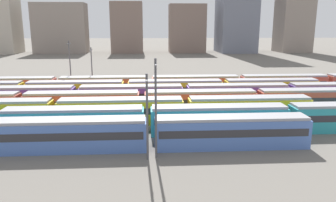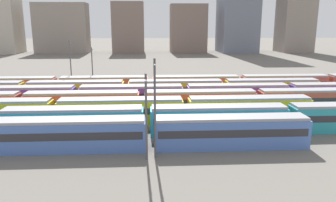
% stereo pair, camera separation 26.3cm
% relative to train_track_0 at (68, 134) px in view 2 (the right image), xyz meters
% --- Properties ---
extents(ground_plane, '(600.00, 600.00, 0.00)m').
position_rel_train_track_0_xyz_m(ground_plane, '(-10.91, 15.60, -1.90)').
color(ground_plane, '#666059').
extents(train_track_0, '(55.80, 3.06, 3.75)m').
position_rel_train_track_0_xyz_m(train_track_0, '(0.00, 0.00, 0.00)').
color(train_track_0, '#4C70BC').
rests_on(train_track_0, ground_plane).
extents(train_track_1, '(112.50, 3.06, 3.75)m').
position_rel_train_track_0_xyz_m(train_track_1, '(27.93, 5.20, 0.00)').
color(train_track_1, teal).
rests_on(train_track_1, ground_plane).
extents(train_track_2, '(55.80, 3.06, 3.75)m').
position_rel_train_track_0_xyz_m(train_track_2, '(5.23, 10.40, 0.00)').
color(train_track_2, yellow).
rests_on(train_track_2, ground_plane).
extents(train_track_3, '(74.70, 3.06, 3.75)m').
position_rel_train_track_0_xyz_m(train_track_3, '(8.17, 15.60, 0.00)').
color(train_track_3, '#BC4C38').
rests_on(train_track_3, ground_plane).
extents(train_track_4, '(74.70, 3.06, 3.75)m').
position_rel_train_track_0_xyz_m(train_track_4, '(15.68, 20.80, 0.00)').
color(train_track_4, '#6B429E').
rests_on(train_track_4, ground_plane).
extents(train_track_5, '(74.70, 3.06, 3.75)m').
position_rel_train_track_0_xyz_m(train_track_5, '(4.93, 26.00, 0.00)').
color(train_track_5, yellow).
rests_on(train_track_5, ground_plane).
extents(train_track_6, '(112.50, 3.06, 3.75)m').
position_rel_train_track_0_xyz_m(train_track_6, '(28.49, 31.20, 0.00)').
color(train_track_6, '#BC4C38').
rests_on(train_track_6, ground_plane).
extents(catenary_pole_0, '(0.24, 3.20, 10.81)m').
position_rel_train_track_0_xyz_m(catenary_pole_0, '(9.97, -2.71, 4.06)').
color(catenary_pole_0, '#4C4C51').
rests_on(catenary_pole_0, ground_plane).
extents(catenary_pole_1, '(0.24, 3.20, 9.47)m').
position_rel_train_track_0_xyz_m(catenary_pole_1, '(-2.70, 34.45, 3.37)').
color(catenary_pole_1, '#4C4C51').
rests_on(catenary_pole_1, ground_plane).
extents(catenary_pole_2, '(0.24, 3.20, 9.32)m').
position_rel_train_track_0_xyz_m(catenary_pole_2, '(9.05, -3.24, 3.29)').
color(catenary_pole_2, '#4C4C51').
rests_on(catenary_pole_2, ground_plane).
extents(catenary_pole_3, '(0.24, 3.20, 10.84)m').
position_rel_train_track_0_xyz_m(catenary_pole_3, '(-7.16, 34.24, 4.07)').
color(catenary_pole_3, '#4C4C51').
rests_on(catenary_pole_3, ground_plane).
extents(distant_building_0, '(15.99, 15.23, 26.52)m').
position_rel_train_track_0_xyz_m(distant_building_0, '(-62.92, 135.40, 11.36)').
color(distant_building_0, '#B2A899').
rests_on(distant_building_0, ground_plane).
extents(distant_building_1, '(25.74, 12.03, 24.44)m').
position_rel_train_track_0_xyz_m(distant_building_1, '(-33.97, 135.40, 10.32)').
color(distant_building_1, gray).
rests_on(distant_building_1, ground_plane).
extents(distant_building_2, '(15.54, 14.97, 24.97)m').
position_rel_train_track_0_xyz_m(distant_building_2, '(-0.95, 135.40, 10.58)').
color(distant_building_2, '#7A665B').
rests_on(distant_building_2, ground_plane).
extents(distant_building_3, '(18.20, 12.33, 24.01)m').
position_rel_train_track_0_xyz_m(distant_building_3, '(29.41, 135.40, 10.10)').
color(distant_building_3, '#7A665B').
rests_on(distant_building_3, ground_plane).
extents(distant_building_4, '(17.88, 21.87, 52.24)m').
position_rel_train_track_0_xyz_m(distant_building_4, '(54.61, 135.40, 24.22)').
color(distant_building_4, slate).
rests_on(distant_building_4, ground_plane).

